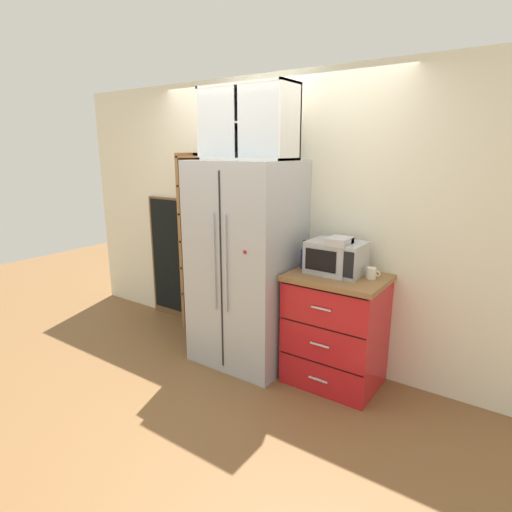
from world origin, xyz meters
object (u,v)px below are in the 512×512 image
Objects in this scene: mug_cream at (371,273)px; bottle_cobalt at (304,256)px; refrigerator at (247,264)px; coffee_maker at (339,256)px; mug_navy at (337,271)px; chalkboard_menu at (171,258)px; microwave at (336,257)px.

bottle_cobalt reaches higher than mug_cream.
coffee_maker is (0.84, 0.08, 0.18)m from refrigerator.
coffee_maker reaches higher than mug_navy.
coffee_maker is at bearing -6.63° from chalkboard_menu.
refrigerator is at bearing -14.28° from chalkboard_menu.
mug_cream is at bearing 2.39° from microwave.
mug_navy is at bearing -7.76° from chalkboard_menu.
microwave reaches higher than bottle_cobalt.
refrigerator is at bearing -172.75° from mug_cream.
chalkboard_menu is at bearing 175.32° from mug_cream.
microwave is 1.82× the size of bottle_cobalt.
bottle_cobalt is at bearing -176.25° from mug_cream.
chalkboard_menu is (-1.83, 0.23, -0.34)m from bottle_cobalt.
refrigerator reaches higher than bottle_cobalt.
refrigerator is 4.13× the size of microwave.
mug_navy is at bearing -87.43° from coffee_maker.
microwave is at bearing 137.13° from coffee_maker.
refrigerator is at bearing -177.26° from mug_navy.
chalkboard_menu is at bearing 174.36° from microwave.
refrigerator reaches higher than chalkboard_menu.
microwave reaches higher than mug_navy.
refrigerator is 0.54m from bottle_cobalt.
mug_navy is (-0.24, -0.10, 0.00)m from mug_cream.
bottle_cobalt is (0.52, 0.10, 0.13)m from refrigerator.
coffee_maker is at bearing -3.00° from bottle_cobalt.
microwave is 0.28m from bottle_cobalt.
chalkboard_menu reaches higher than bottle_cobalt.
coffee_maker is 2.86× the size of mug_navy.
coffee_maker is 2.73× the size of mug_cream.
mug_navy is (0.05, -0.09, -0.08)m from microwave.
refrigerator is at bearing -171.01° from microwave.
refrigerator is 1.10m from mug_cream.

